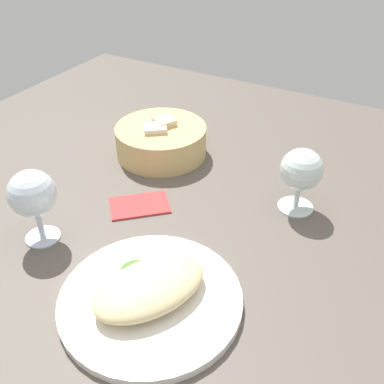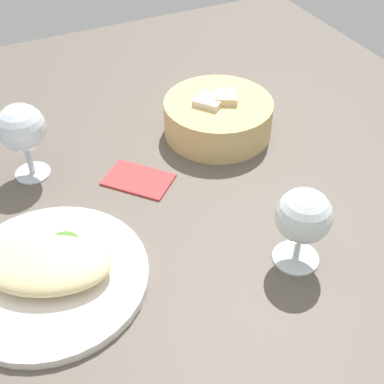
{
  "view_description": "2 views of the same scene",
  "coord_description": "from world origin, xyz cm",
  "px_view_note": "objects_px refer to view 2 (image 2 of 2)",
  "views": [
    {
      "loc": [
        -50.92,
        -32.26,
        51.58
      ],
      "look_at": [
        7.43,
        0.1,
        3.85
      ],
      "focal_mm": 41.94,
      "sensor_mm": 36.0,
      "label": 1
    },
    {
      "loc": [
        -17.73,
        -55.18,
        56.63
      ],
      "look_at": [
        8.25,
        -1.29,
        3.84
      ],
      "focal_mm": 48.92,
      "sensor_mm": 36.0,
      "label": 2
    }
  ],
  "objects_px": {
    "bread_basket": "(218,117)",
    "folded_napkin": "(138,179)",
    "wine_glass_near": "(303,218)",
    "wine_glass_far": "(22,130)",
    "plate": "(51,277)"
  },
  "relations": [
    {
      "from": "bread_basket",
      "to": "folded_napkin",
      "type": "height_order",
      "value": "bread_basket"
    },
    {
      "from": "wine_glass_near",
      "to": "folded_napkin",
      "type": "distance_m",
      "value": 0.3
    },
    {
      "from": "bread_basket",
      "to": "wine_glass_near",
      "type": "relative_size",
      "value": 1.61
    },
    {
      "from": "wine_glass_far",
      "to": "plate",
      "type": "bearing_deg",
      "value": -97.14
    },
    {
      "from": "wine_glass_far",
      "to": "folded_napkin",
      "type": "relative_size",
      "value": 1.22
    },
    {
      "from": "wine_glass_far",
      "to": "folded_napkin",
      "type": "distance_m",
      "value": 0.2
    },
    {
      "from": "bread_basket",
      "to": "folded_napkin",
      "type": "xyz_separation_m",
      "value": [
        -0.19,
        -0.07,
        -0.03
      ]
    },
    {
      "from": "wine_glass_near",
      "to": "plate",
      "type": "bearing_deg",
      "value": 161.03
    },
    {
      "from": "wine_glass_far",
      "to": "folded_napkin",
      "type": "bearing_deg",
      "value": -31.52
    },
    {
      "from": "plate",
      "to": "wine_glass_far",
      "type": "bearing_deg",
      "value": 82.86
    },
    {
      "from": "plate",
      "to": "bread_basket",
      "type": "xyz_separation_m",
      "value": [
        0.37,
        0.21,
        0.03
      ]
    },
    {
      "from": "plate",
      "to": "wine_glass_near",
      "type": "distance_m",
      "value": 0.35
    },
    {
      "from": "wine_glass_near",
      "to": "folded_napkin",
      "type": "relative_size",
      "value": 1.12
    },
    {
      "from": "plate",
      "to": "folded_napkin",
      "type": "distance_m",
      "value": 0.24
    },
    {
      "from": "plate",
      "to": "wine_glass_near",
      "type": "xyz_separation_m",
      "value": [
        0.33,
        -0.11,
        0.07
      ]
    }
  ]
}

